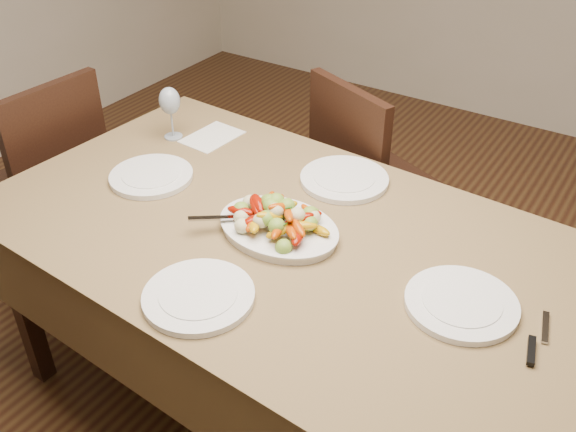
% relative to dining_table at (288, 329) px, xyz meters
% --- Properties ---
extents(dining_table, '(1.90, 1.15, 0.76)m').
position_rel_dining_table_xyz_m(dining_table, '(0.00, 0.00, 0.00)').
color(dining_table, brown).
rests_on(dining_table, ground).
extents(chair_far, '(0.55, 0.55, 0.95)m').
position_rel_dining_table_xyz_m(chair_far, '(-0.08, 0.80, 0.10)').
color(chair_far, black).
rests_on(chair_far, ground).
extents(chair_left, '(0.44, 0.44, 0.95)m').
position_rel_dining_table_xyz_m(chair_left, '(-1.24, 0.06, 0.10)').
color(chair_left, black).
rests_on(chair_left, ground).
extents(serving_platter, '(0.37, 0.29, 0.02)m').
position_rel_dining_table_xyz_m(serving_platter, '(-0.02, -0.01, 0.39)').
color(serving_platter, white).
rests_on(serving_platter, dining_table).
extents(roasted_vegetables, '(0.31, 0.22, 0.09)m').
position_rel_dining_table_xyz_m(roasted_vegetables, '(-0.02, -0.01, 0.45)').
color(roasted_vegetables, '#800F02').
rests_on(roasted_vegetables, serving_platter).
extents(serving_spoon, '(0.24, 0.24, 0.03)m').
position_rel_dining_table_xyz_m(serving_spoon, '(-0.09, -0.05, 0.43)').
color(serving_spoon, '#9EA0A8').
rests_on(serving_spoon, serving_platter).
extents(plate_left, '(0.27, 0.27, 0.02)m').
position_rel_dining_table_xyz_m(plate_left, '(-0.54, 0.01, 0.39)').
color(plate_left, white).
rests_on(plate_left, dining_table).
extents(plate_right, '(0.28, 0.28, 0.02)m').
position_rel_dining_table_xyz_m(plate_right, '(0.53, -0.02, 0.39)').
color(plate_right, white).
rests_on(plate_right, dining_table).
extents(plate_far, '(0.29, 0.29, 0.02)m').
position_rel_dining_table_xyz_m(plate_far, '(-0.00, 0.34, 0.39)').
color(plate_far, white).
rests_on(plate_far, dining_table).
extents(plate_near, '(0.28, 0.28, 0.02)m').
position_rel_dining_table_xyz_m(plate_near, '(-0.03, -0.36, 0.39)').
color(plate_near, white).
rests_on(plate_near, dining_table).
extents(wine_glass, '(0.08, 0.08, 0.20)m').
position_rel_dining_table_xyz_m(wine_glass, '(-0.68, 0.27, 0.48)').
color(wine_glass, '#8C99A5').
rests_on(wine_glass, dining_table).
extents(menu_card, '(0.16, 0.22, 0.00)m').
position_rel_dining_table_xyz_m(menu_card, '(-0.56, 0.35, 0.38)').
color(menu_card, silver).
rests_on(menu_card, dining_table).
extents(table_knife, '(0.06, 0.20, 0.01)m').
position_rel_dining_table_xyz_m(table_knife, '(0.72, -0.04, 0.38)').
color(table_knife, '#9EA0A8').
rests_on(table_knife, dining_table).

